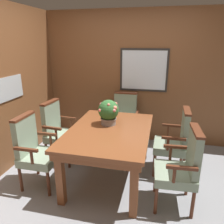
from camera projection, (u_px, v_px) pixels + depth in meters
name	position (u px, v px, depth m)	size (l,w,h in m)	color
ground_plane	(106.00, 188.00, 2.97)	(14.00, 14.00, 0.00)	gray
wall_back	(128.00, 78.00, 4.16)	(7.20, 0.08, 2.45)	brown
dining_table	(110.00, 136.00, 3.00)	(1.09, 1.53, 0.76)	brown
chair_right_far	(176.00, 139.00, 3.18)	(0.47, 0.52, 1.00)	#562B19
chair_left_near	(35.00, 149.00, 2.90)	(0.47, 0.51, 1.00)	#562B19
chair_head_far	(124.00, 118.00, 4.07)	(0.52, 0.47, 1.00)	#562B19
chair_left_far	(58.00, 129.00, 3.54)	(0.50, 0.54, 1.00)	#562B19
chair_right_near	(182.00, 166.00, 2.50)	(0.49, 0.53, 1.00)	#562B19
potted_plant	(108.00, 112.00, 3.09)	(0.29, 0.29, 0.36)	gray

